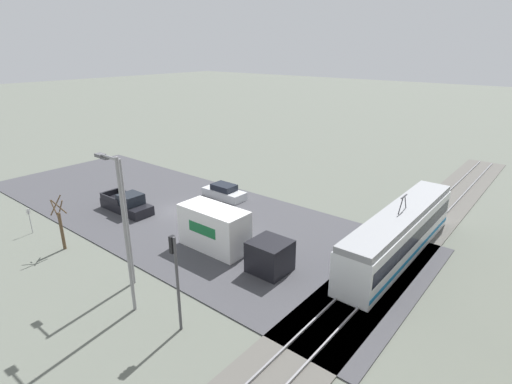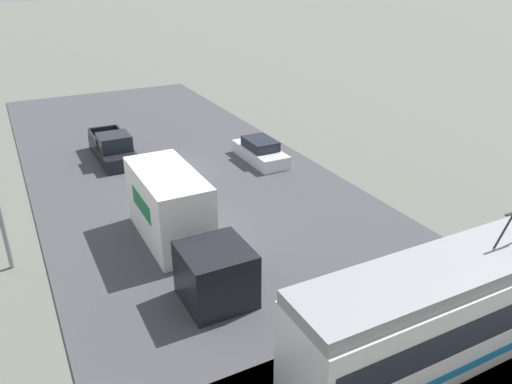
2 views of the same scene
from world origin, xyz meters
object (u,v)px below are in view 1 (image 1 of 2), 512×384
Objects in this scene: traffic_light_pole at (176,271)px; street_tree at (61,226)px; box_truck at (227,234)px; no_parking_sign at (30,218)px; sedan_car_0 at (224,192)px; street_lamp_near_crossing at (123,227)px; street_lamp_mid_block at (124,214)px; light_rail_tram at (399,234)px; pickup_truck at (127,204)px.

street_tree is (-0.51, -13.97, -1.69)m from traffic_light_pole.
box_truck is 4.34× the size of no_parking_sign.
traffic_light_pole is (16.14, 11.94, 2.96)m from sedan_car_0.
traffic_light_pole is 0.60× the size of street_lamp_near_crossing.
light_rail_tram is at bearing 139.91° from street_lamp_mid_block.
light_rail_tram is 19.19m from street_lamp_near_crossing.
light_rail_tram is 1.87× the size of street_lamp_mid_block.
no_parking_sign is at bearing -58.25° from light_rail_tram.
street_tree reaches higher than no_parking_sign.
street_lamp_near_crossing reaches higher than light_rail_tram.
traffic_light_pole is 14.08m from street_tree.
light_rail_tram is at bearing 88.30° from sedan_car_0.
traffic_light_pole is at bearing -21.57° from light_rail_tram.
no_parking_sign is (15.98, -6.85, 0.65)m from sedan_car_0.
street_tree is (15.09, -20.14, 0.15)m from light_rail_tram.
street_tree is 1.98× the size of no_parking_sign.
street_lamp_near_crossing reaches higher than traffic_light_pole.
street_lamp_near_crossing is 4.33× the size of no_parking_sign.
street_tree is 0.50× the size of street_lamp_mid_block.
street_lamp_near_crossing is at bearing 87.29° from no_parking_sign.
street_lamp_mid_block reaches higher than box_truck.
no_parking_sign reaches higher than pickup_truck.
street_tree is 0.46× the size of street_lamp_near_crossing.
street_lamp_near_crossing is (8.38, 12.93, 4.53)m from pickup_truck.
traffic_light_pole is 3.99m from street_lamp_near_crossing.
traffic_light_pole is 1.32× the size of street_tree.
street_lamp_near_crossing is 3.01m from street_lamp_mid_block.
sedan_car_0 is 19.24m from street_lamp_near_crossing.
traffic_light_pole is 2.62× the size of no_parking_sign.
street_tree is at bearing 19.12° from pickup_truck.
light_rail_tram is 25.17m from street_tree.
light_rail_tram is 29.35m from no_parking_sign.
pickup_truck is 2.64× the size of no_parking_sign.
traffic_light_pole reaches higher than no_parking_sign.
light_rail_tram reaches higher than pickup_truck.
pickup_truck is 13.09m from street_lamp_mid_block.
traffic_light_pole reaches higher than sedan_car_0.
sedan_car_0 is 15.81m from street_tree.
street_lamp_near_crossing is at bearing -31.08° from light_rail_tram.
street_lamp_mid_block is at bearing -123.66° from street_lamp_near_crossing.
sedan_car_0 is at bearing -135.56° from box_truck.
light_rail_tram is at bearing 121.75° from no_parking_sign.
traffic_light_pole is (15.60, -6.17, 1.84)m from light_rail_tram.
street_lamp_mid_block is (14.51, -12.21, 3.06)m from light_rail_tram.
box_truck is (7.76, -9.97, -0.19)m from light_rail_tram.
street_lamp_mid_block reaches higher than light_rail_tram.
light_rail_tram is 1.69× the size of box_truck.
sedan_car_0 is (-0.54, -18.10, -1.12)m from light_rail_tram.
street_lamp_mid_block reaches higher than traffic_light_pole.
traffic_light_pole is at bearing 89.51° from no_parking_sign.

